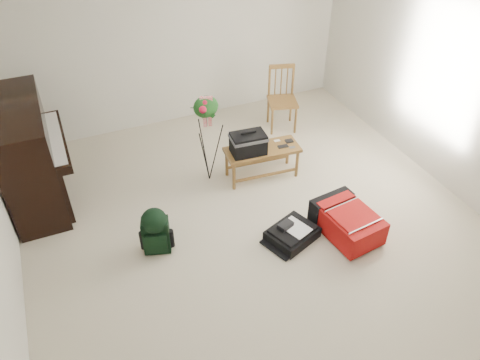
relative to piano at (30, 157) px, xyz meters
name	(u,v)px	position (x,y,z in m)	size (l,w,h in m)	color
floor	(259,231)	(2.19, -1.60, -0.60)	(5.00, 5.50, 0.01)	#BDB198
ceiling	(267,6)	(2.19, -1.60, 1.90)	(5.00, 5.50, 0.01)	white
wall_back	(177,39)	(2.19, 1.15, 0.65)	(5.00, 0.04, 2.50)	beige
wall_right	(461,90)	(4.69, -1.60, 0.65)	(0.04, 5.50, 2.50)	beige
piano	(30,157)	(0.00, 0.00, 0.00)	(0.71, 1.50, 1.25)	black
bench	(253,146)	(2.52, -0.70, -0.09)	(0.97, 0.46, 0.72)	olive
dining_chair	(281,99)	(3.43, 0.31, -0.15)	(0.50, 0.50, 0.93)	olive
red_suitcase	(344,219)	(3.06, -1.96, -0.43)	(0.59, 0.80, 0.32)	#B61907
black_duffel	(292,233)	(2.47, -1.85, -0.52)	(0.63, 0.57, 0.22)	black
green_backpack	(155,229)	(1.07, -1.43, -0.29)	(0.32, 0.29, 0.55)	black
flower_stand	(208,140)	(2.01, -0.48, 0.00)	(0.48, 0.48, 1.22)	black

